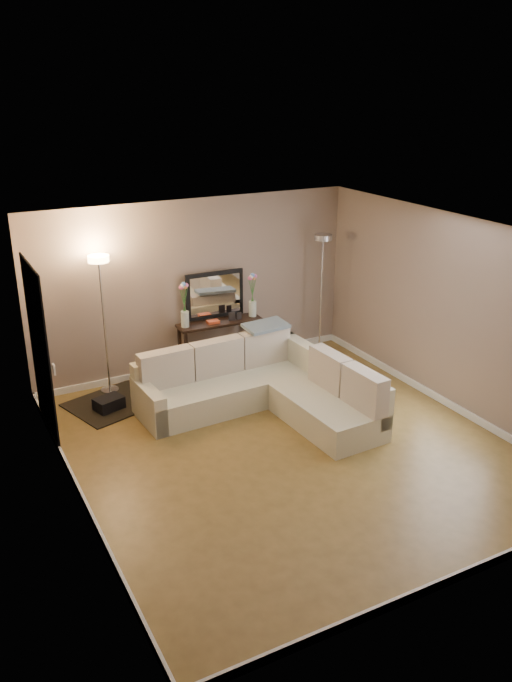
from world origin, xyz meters
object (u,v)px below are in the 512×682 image
sectional_sofa (262,387)px  console_table (215,344)px  floor_lamp_lit (102,298)px  floor_lamp_unlit (322,271)px

sectional_sofa → console_table: 1.45m
console_table → floor_lamp_lit: floor_lamp_lit is taller
floor_lamp_lit → floor_lamp_unlit: (3.45, -0.16, -0.02)m
floor_lamp_unlit → sectional_sofa: bearing=-143.0°
sectional_sofa → floor_lamp_lit: bearing=138.1°
console_table → sectional_sofa: bearing=-88.9°
sectional_sofa → floor_lamp_lit: size_ratio=1.30×
floor_lamp_lit → sectional_sofa: bearing=-41.9°
console_table → floor_lamp_lit: 1.90m
console_table → floor_lamp_lit: bearing=178.1°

